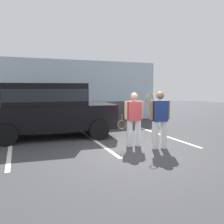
{
  "coord_description": "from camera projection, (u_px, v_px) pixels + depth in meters",
  "views": [
    {
      "loc": [
        -3.18,
        -6.27,
        1.91
      ],
      "look_at": [
        -0.16,
        1.2,
        1.05
      ],
      "focal_mm": 37.44,
      "sensor_mm": 36.0,
      "label": 1
    }
  ],
  "objects": [
    {
      "name": "ground_plane",
      "position": [
        131.0,
        150.0,
        7.17
      ],
      "size": [
        40.0,
        40.0,
        0.0
      ],
      "primitive_type": "plane",
      "color": "#38383A"
    },
    {
      "name": "parking_stripe_1",
      "position": [
        96.0,
        141.0,
        8.3
      ],
      "size": [
        0.12,
        4.4,
        0.01
      ],
      "primitive_type": "cube",
      "color": "silver",
      "rests_on": "ground_plane"
    },
    {
      "name": "parked_suv",
      "position": [
        50.0,
        107.0,
        8.84
      ],
      "size": [
        4.75,
        2.5,
        2.05
      ],
      "rotation": [
        0.0,
        0.0,
        -0.09
      ],
      "color": "black",
      "rests_on": "ground_plane"
    },
    {
      "name": "parking_stripe_0",
      "position": [
        10.0,
        149.0,
        7.26
      ],
      "size": [
        0.12,
        4.4,
        0.01
      ],
      "primitive_type": "cube",
      "color": "silver",
      "rests_on": "ground_plane"
    },
    {
      "name": "parking_stripe_2",
      "position": [
        162.0,
        135.0,
        9.34
      ],
      "size": [
        0.12,
        4.4,
        0.01
      ],
      "primitive_type": "cube",
      "color": "silver",
      "rests_on": "ground_plane"
    },
    {
      "name": "tennis_player_woman",
      "position": [
        160.0,
        119.0,
        7.21
      ],
      "size": [
        0.78,
        0.34,
        1.78
      ],
      "rotation": [
        0.0,
        0.0,
        3.0
      ],
      "color": "white",
      "rests_on": "ground_plane"
    },
    {
      "name": "potted_plant_by_porch",
      "position": [
        135.0,
        112.0,
        13.01
      ],
      "size": [
        0.71,
        0.71,
        0.94
      ],
      "color": "gray",
      "rests_on": "ground_plane"
    },
    {
      "name": "tennis_player_man",
      "position": [
        134.0,
        119.0,
        7.52
      ],
      "size": [
        0.89,
        0.31,
        1.73
      ],
      "rotation": [
        0.0,
        0.0,
        3.05
      ],
      "color": "white",
      "rests_on": "ground_plane"
    },
    {
      "name": "house_frontage",
      "position": [
        81.0,
        93.0,
        12.66
      ],
      "size": [
        8.98,
        0.4,
        3.34
      ],
      "color": "silver",
      "rests_on": "ground_plane"
    }
  ]
}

